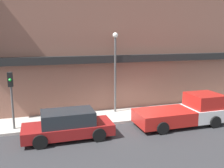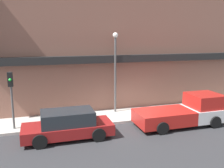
{
  "view_description": "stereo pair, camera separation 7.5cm",
  "coord_description": "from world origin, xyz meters",
  "px_view_note": "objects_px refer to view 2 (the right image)",
  "views": [
    {
      "loc": [
        -6.13,
        -14.02,
        5.39
      ],
      "look_at": [
        -1.44,
        1.09,
        2.35
      ],
      "focal_mm": 40.0,
      "sensor_mm": 36.0,
      "label": 1
    },
    {
      "loc": [
        -6.06,
        -14.04,
        5.39
      ],
      "look_at": [
        -1.44,
        1.09,
        2.35
      ],
      "focal_mm": 40.0,
      "sensor_mm": 36.0,
      "label": 2
    }
  ],
  "objects_px": {
    "traffic_light": "(11,90)",
    "pickup_truck": "(186,112)",
    "fire_hydrant": "(58,120)",
    "street_lamp": "(115,63)",
    "parked_car": "(68,125)"
  },
  "relations": [
    {
      "from": "fire_hydrant",
      "to": "pickup_truck",
      "type": "bearing_deg",
      "value": -12.72
    },
    {
      "from": "fire_hydrant",
      "to": "parked_car",
      "type": "bearing_deg",
      "value": -78.57
    },
    {
      "from": "traffic_light",
      "to": "pickup_truck",
      "type": "bearing_deg",
      "value": -10.4
    },
    {
      "from": "fire_hydrant",
      "to": "street_lamp",
      "type": "bearing_deg",
      "value": 22.22
    },
    {
      "from": "pickup_truck",
      "to": "fire_hydrant",
      "type": "bearing_deg",
      "value": 165.14
    },
    {
      "from": "traffic_light",
      "to": "street_lamp",
      "type": "bearing_deg",
      "value": 13.07
    },
    {
      "from": "pickup_truck",
      "to": "parked_car",
      "type": "xyz_separation_m",
      "value": [
        -7.24,
        0.0,
        -0.07
      ]
    },
    {
      "from": "fire_hydrant",
      "to": "traffic_light",
      "type": "bearing_deg",
      "value": 176.79
    },
    {
      "from": "street_lamp",
      "to": "traffic_light",
      "type": "bearing_deg",
      "value": -166.93
    },
    {
      "from": "pickup_truck",
      "to": "parked_car",
      "type": "bearing_deg",
      "value": 177.86
    },
    {
      "from": "parked_car",
      "to": "fire_hydrant",
      "type": "bearing_deg",
      "value": 101.57
    },
    {
      "from": "fire_hydrant",
      "to": "street_lamp",
      "type": "xyz_separation_m",
      "value": [
        4.09,
        1.67,
        3.07
      ]
    },
    {
      "from": "street_lamp",
      "to": "traffic_light",
      "type": "relative_size",
      "value": 1.66
    },
    {
      "from": "parked_car",
      "to": "street_lamp",
      "type": "bearing_deg",
      "value": 42.25
    },
    {
      "from": "fire_hydrant",
      "to": "traffic_light",
      "type": "distance_m",
      "value": 3.16
    }
  ]
}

